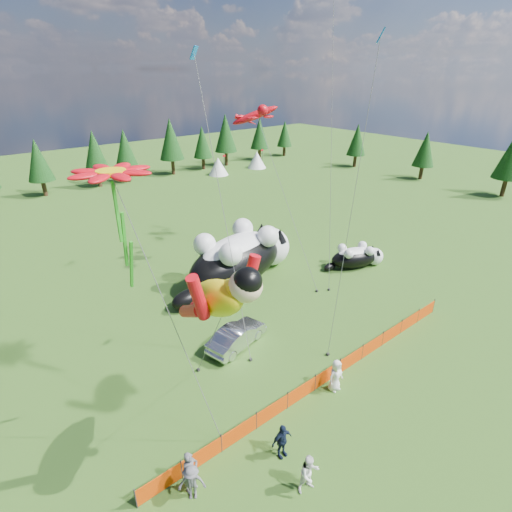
{
  "coord_description": "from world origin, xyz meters",
  "views": [
    {
      "loc": [
        -13.65,
        -13.64,
        15.57
      ],
      "look_at": [
        0.65,
        4.0,
        4.9
      ],
      "focal_mm": 28.0,
      "sensor_mm": 36.0,
      "label": 1
    }
  ],
  "objects": [
    {
      "name": "festival_tents",
      "position": [
        11.0,
        40.0,
        1.4
      ],
      "size": [
        50.0,
        3.2,
        2.8
      ],
      "primitive_type": null,
      "color": "white",
      "rests_on": "ground"
    },
    {
      "name": "gecko_kite",
      "position": [
        7.51,
        12.6,
        12.19
      ],
      "size": [
        5.95,
        11.4,
        14.76
      ],
      "color": "red",
      "rests_on": "ground"
    },
    {
      "name": "flower_kite",
      "position": [
        -8.72,
        0.72,
        12.03
      ],
      "size": [
        4.05,
        5.27,
        12.65
      ],
      "color": "red",
      "rests_on": "ground"
    },
    {
      "name": "spectator_e",
      "position": [
        -0.1,
        -3.6,
        0.94
      ],
      "size": [
        0.93,
        0.62,
        1.88
      ],
      "primitive_type": "imported",
      "rotation": [
        0.0,
        0.0,
        -0.02
      ],
      "color": "white",
      "rests_on": "ground"
    },
    {
      "name": "cat_large",
      "position": [
        3.47,
        9.37,
        2.12
      ],
      "size": [
        12.28,
        6.02,
        4.46
      ],
      "rotation": [
        0.0,
        0.0,
        0.19
      ],
      "color": "black",
      "rests_on": "ground"
    },
    {
      "name": "ground",
      "position": [
        0.0,
        0.0,
        0.0
      ],
      "size": [
        160.0,
        160.0,
        0.0
      ],
      "primitive_type": "plane",
      "color": "#17390A",
      "rests_on": "ground"
    },
    {
      "name": "cat_small",
      "position": [
        12.62,
        4.97,
        0.96
      ],
      "size": [
        5.37,
        3.43,
        2.03
      ],
      "rotation": [
        0.0,
        0.0,
        -0.39
      ],
      "color": "black",
      "rests_on": "ground"
    },
    {
      "name": "spectator_b",
      "position": [
        -5.24,
        -6.66,
        0.92
      ],
      "size": [
        0.98,
        0.7,
        1.83
      ],
      "primitive_type": "imported",
      "rotation": [
        0.0,
        0.0,
        -0.21
      ],
      "color": "white",
      "rests_on": "ground"
    },
    {
      "name": "spectator_c",
      "position": [
        -5.03,
        -4.8,
        0.89
      ],
      "size": [
        1.08,
        0.62,
        1.78
      ],
      "primitive_type": "imported",
      "rotation": [
        0.0,
        0.0,
        -0.08
      ],
      "color": "#121C33",
      "rests_on": "ground"
    },
    {
      "name": "spectator_a",
      "position": [
        -8.92,
        -3.65,
        0.99
      ],
      "size": [
        0.78,
        0.56,
        1.98
      ],
      "primitive_type": "imported",
      "rotation": [
        0.0,
        0.0,
        0.13
      ],
      "color": "#55555A",
      "rests_on": "ground"
    },
    {
      "name": "car",
      "position": [
        -1.92,
        2.68,
        0.71
      ],
      "size": [
        4.54,
        2.54,
        1.42
      ],
      "primitive_type": "imported",
      "rotation": [
        0.0,
        0.0,
        1.83
      ],
      "color": "silver",
      "rests_on": "ground"
    },
    {
      "name": "spectator_d",
      "position": [
        -9.07,
        -3.99,
        0.85
      ],
      "size": [
        1.22,
        1.07,
        1.69
      ],
      "primitive_type": "imported",
      "rotation": [
        0.0,
        0.0,
        -0.58
      ],
      "color": "#55555A",
      "rests_on": "ground"
    },
    {
      "name": "diamond_kite_c",
      "position": [
        4.45,
        -0.62,
        16.06
      ],
      "size": [
        3.42,
        1.37,
        17.75
      ],
      "color": "#0B63B2",
      "rests_on": "ground"
    },
    {
      "name": "safety_fence",
      "position": [
        0.0,
        -3.0,
        0.5
      ],
      "size": [
        22.06,
        0.06,
        1.1
      ],
      "color": "#262626",
      "rests_on": "ground"
    },
    {
      "name": "tree_line",
      "position": [
        0.0,
        45.0,
        4.0
      ],
      "size": [
        90.0,
        4.0,
        8.0
      ],
      "primitive_type": null,
      "color": "black",
      "rests_on": "ground"
    },
    {
      "name": "diamond_kite_a",
      "position": [
        -0.92,
        7.19,
        15.46
      ],
      "size": [
        1.86,
        6.96,
        17.61
      ],
      "color": "#0B63B2",
      "rests_on": "ground"
    },
    {
      "name": "superhero_kite",
      "position": [
        -6.7,
        -2.71,
        7.8
      ],
      "size": [
        5.05,
        7.68,
        10.67
      ],
      "color": "yellow",
      "rests_on": "ground"
    }
  ]
}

